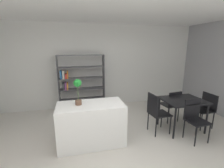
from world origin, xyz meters
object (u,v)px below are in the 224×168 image
object	(u,v)px
kitchen_island	(91,124)
dining_chair_near	(195,116)
potted_plant_on_island	(78,89)
open_bookshelf	(79,83)
dining_chair_island_side	(156,110)
dining_chair_far	(172,103)
dining_table	(183,103)
dining_chair_window_side	(205,107)

from	to	relation	value
kitchen_island	dining_chair_near	bearing A→B (deg)	-9.63
potted_plant_on_island	open_bookshelf	world-z (taller)	open_bookshelf
potted_plant_on_island	open_bookshelf	distance (m)	1.89
open_bookshelf	dining_chair_island_side	distance (m)	2.54
dining_chair_near	dining_chair_far	world-z (taller)	dining_chair_near
potted_plant_on_island	dining_chair_near	size ratio (longest dim) A/B	0.58
potted_plant_on_island	dining_table	xyz separation A→B (m)	(2.49, 0.01, -0.53)
dining_chair_near	dining_chair_far	bearing A→B (deg)	85.81
potted_plant_on_island	dining_chair_window_side	xyz separation A→B (m)	(3.20, 0.01, -0.69)
dining_chair_island_side	open_bookshelf	bearing A→B (deg)	38.67
dining_chair_window_side	open_bookshelf	bearing A→B (deg)	-121.58
dining_chair_window_side	dining_chair_far	size ratio (longest dim) A/B	1.00
dining_table	dining_chair_near	world-z (taller)	dining_chair_near
potted_plant_on_island	dining_chair_near	xyz separation A→B (m)	(2.49, -0.42, -0.68)
dining_chair_window_side	dining_chair_near	world-z (taller)	dining_chair_near
open_bookshelf	dining_chair_near	world-z (taller)	open_bookshelf
dining_table	dining_chair_window_side	xyz separation A→B (m)	(0.70, 0.00, -0.16)
dining_table	kitchen_island	bearing A→B (deg)	-178.75
dining_chair_window_side	potted_plant_on_island	bearing A→B (deg)	-90.65
dining_chair_near	dining_chair_far	xyz separation A→B (m)	(0.02, 0.86, -0.01)
dining_chair_near	dining_chair_island_side	world-z (taller)	dining_chair_island_side
potted_plant_on_island	dining_table	size ratio (longest dim) A/B	0.54
kitchen_island	potted_plant_on_island	world-z (taller)	potted_plant_on_island
potted_plant_on_island	dining_chair_island_side	size ratio (longest dim) A/B	0.54
open_bookshelf	dining_chair_near	bearing A→B (deg)	-43.45
potted_plant_on_island	dining_chair_window_side	size ratio (longest dim) A/B	0.60
open_bookshelf	dining_table	world-z (taller)	open_bookshelf
dining_table	dining_chair_near	bearing A→B (deg)	-90.67
potted_plant_on_island	open_bookshelf	xyz separation A→B (m)	(0.08, 1.86, -0.30)
dining_table	dining_chair_window_side	size ratio (longest dim) A/B	1.12
potted_plant_on_island	dining_chair_island_side	bearing A→B (deg)	0.18
open_bookshelf	dining_chair_window_side	xyz separation A→B (m)	(3.12, -1.85, -0.40)
open_bookshelf	kitchen_island	bearing A→B (deg)	-85.13
dining_table	dining_chair_island_side	xyz separation A→B (m)	(-0.72, -0.01, -0.12)
dining_chair_near	dining_chair_island_side	distance (m)	0.83
dining_chair_window_side	kitchen_island	bearing A→B (deg)	-89.92
kitchen_island	dining_chair_near	distance (m)	2.28
dining_chair_far	dining_table	bearing A→B (deg)	81.34
open_bookshelf	dining_chair_island_side	bearing A→B (deg)	-47.59
dining_chair_far	dining_chair_island_side	bearing A→B (deg)	23.96
open_bookshelf	dining_table	xyz separation A→B (m)	(2.41, -1.85, -0.23)
dining_chair_near	dining_chair_far	size ratio (longest dim) A/B	1.04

